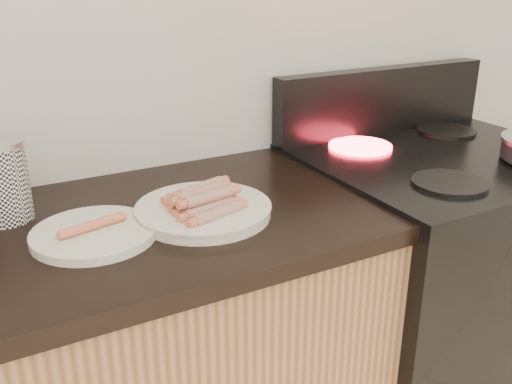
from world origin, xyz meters
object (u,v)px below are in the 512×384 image
side_plate (94,234)px  canister (2,181)px  main_plate (204,212)px  stove (429,297)px

side_plate → canister: canister is taller
canister → side_plate: bearing=-51.7°
side_plate → canister: (-0.14, 0.18, 0.08)m
main_plate → side_plate: size_ratio=1.17×
stove → main_plate: bearing=-177.5°
stove → main_plate: 0.88m
side_plate → canister: size_ratio=1.42×
main_plate → side_plate: main_plate is taller
stove → canister: (-1.12, 0.15, 0.53)m
canister → main_plate: bearing=-26.2°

